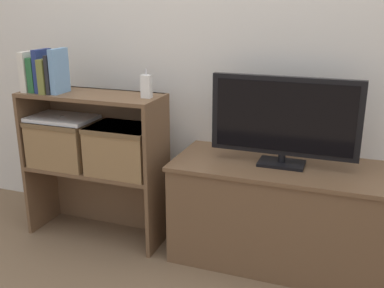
% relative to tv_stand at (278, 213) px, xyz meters
% --- Properties ---
extents(ground_plane, '(16.00, 16.00, 0.00)m').
position_rel_tv_stand_xyz_m(ground_plane, '(-0.43, -0.23, -0.26)').
color(ground_plane, brown).
extents(wall_back, '(10.00, 0.05, 2.40)m').
position_rel_tv_stand_xyz_m(wall_back, '(-0.43, 0.26, 0.94)').
color(wall_back, silver).
rests_on(wall_back, ground_plane).
extents(tv_stand, '(1.05, 0.47, 0.52)m').
position_rel_tv_stand_xyz_m(tv_stand, '(0.00, 0.00, 0.00)').
color(tv_stand, brown).
rests_on(tv_stand, ground_plane).
extents(tv, '(0.70, 0.14, 0.43)m').
position_rel_tv_stand_xyz_m(tv, '(-0.00, -0.00, 0.49)').
color(tv, black).
rests_on(tv, tv_stand).
extents(bookshelf_lower_tier, '(0.77, 0.29, 0.41)m').
position_rel_tv_stand_xyz_m(bookshelf_lower_tier, '(-1.00, -0.03, -0.00)').
color(bookshelf_lower_tier, brown).
rests_on(bookshelf_lower_tier, ground_plane).
extents(bookshelf_upper_tier, '(0.77, 0.29, 0.41)m').
position_rel_tv_stand_xyz_m(bookshelf_upper_tier, '(-1.00, -0.03, 0.41)').
color(bookshelf_upper_tier, brown).
rests_on(bookshelf_upper_tier, bookshelf_lower_tier).
extents(book_ivory, '(0.04, 0.14, 0.21)m').
position_rel_tv_stand_xyz_m(book_ivory, '(-1.34, -0.12, 0.66)').
color(book_ivory, silver).
rests_on(book_ivory, bookshelf_upper_tier).
extents(book_forest, '(0.04, 0.13, 0.18)m').
position_rel_tv_stand_xyz_m(book_forest, '(-1.29, -0.12, 0.65)').
color(book_forest, '#286638').
rests_on(book_forest, bookshelf_upper_tier).
extents(book_navy, '(0.03, 0.13, 0.22)m').
position_rel_tv_stand_xyz_m(book_navy, '(-1.25, -0.12, 0.67)').
color(book_navy, navy).
rests_on(book_navy, bookshelf_upper_tier).
extents(book_olive, '(0.04, 0.16, 0.18)m').
position_rel_tv_stand_xyz_m(book_olive, '(-1.22, -0.12, 0.65)').
color(book_olive, olive).
rests_on(book_olive, bookshelf_upper_tier).
extents(book_charcoal, '(0.02, 0.15, 0.20)m').
position_rel_tv_stand_xyz_m(book_charcoal, '(-1.18, -0.12, 0.66)').
color(book_charcoal, '#232328').
rests_on(book_charcoal, bookshelf_upper_tier).
extents(book_skyblue, '(0.03, 0.13, 0.23)m').
position_rel_tv_stand_xyz_m(book_skyblue, '(-1.15, -0.12, 0.67)').
color(book_skyblue, '#709ECC').
rests_on(book_skyblue, bookshelf_upper_tier).
extents(baby_monitor, '(0.05, 0.04, 0.14)m').
position_rel_tv_stand_xyz_m(baby_monitor, '(-0.67, -0.08, 0.61)').
color(baby_monitor, white).
rests_on(baby_monitor, bookshelf_upper_tier).
extents(storage_basket_left, '(0.34, 0.26, 0.25)m').
position_rel_tv_stand_xyz_m(storage_basket_left, '(-1.18, -0.09, 0.28)').
color(storage_basket_left, '#937047').
rests_on(storage_basket_left, bookshelf_lower_tier).
extents(storage_basket_right, '(0.34, 0.26, 0.25)m').
position_rel_tv_stand_xyz_m(storage_basket_right, '(-0.82, -0.09, 0.28)').
color(storage_basket_right, '#937047').
rests_on(storage_basket_right, bookshelf_lower_tier).
extents(laptop, '(0.35, 0.23, 0.02)m').
position_rel_tv_stand_xyz_m(laptop, '(-1.18, -0.09, 0.41)').
color(laptop, white).
rests_on(laptop, storage_basket_left).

